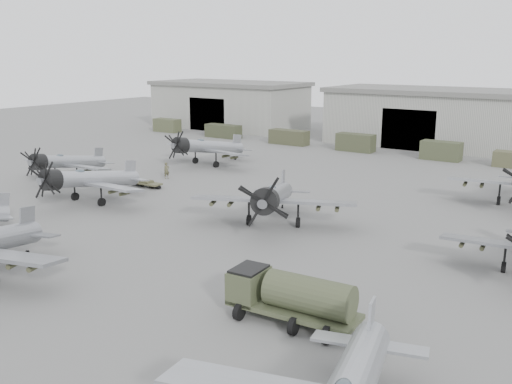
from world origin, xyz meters
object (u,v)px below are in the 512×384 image
aircraft_far_0 (204,147)px  tug_trailer (132,180)px  aircraft_mid_2 (273,197)px  fuel_tanker (292,295)px  aircraft_mid_0 (64,162)px  aircraft_mid_1 (86,180)px  ground_crew (167,170)px

aircraft_far_0 → tug_trailer: bearing=-80.1°
aircraft_mid_2 → fuel_tanker: aircraft_mid_2 is taller
aircraft_far_0 → tug_trailer: 13.02m
aircraft_mid_0 → aircraft_mid_2: bearing=-7.4°
aircraft_far_0 → tug_trailer: size_ratio=2.10×
aircraft_mid_0 → aircraft_mid_1: 11.18m
aircraft_mid_1 → aircraft_mid_2: aircraft_mid_2 is taller
aircraft_mid_0 → ground_crew: (8.52, 7.34, -1.19)m
aircraft_mid_1 → ground_crew: size_ratio=6.75×
aircraft_far_0 → fuel_tanker: size_ratio=1.81×
ground_crew → aircraft_mid_2: bearing=-92.8°
aircraft_mid_0 → ground_crew: size_ratio=6.26×
aircraft_far_0 → ground_crew: 8.74m
aircraft_mid_2 → ground_crew: 21.90m
aircraft_mid_0 → aircraft_mid_1: (9.94, -5.13, 0.19)m
aircraft_mid_2 → tug_trailer: (-21.14, 4.28, -2.01)m
aircraft_mid_1 → fuel_tanker: 30.61m
aircraft_mid_0 → aircraft_far_0: (7.09, 15.84, 0.25)m
aircraft_mid_2 → tug_trailer: aircraft_mid_2 is taller
aircraft_mid_0 → fuel_tanker: (38.80, -15.29, -0.55)m
aircraft_far_0 → ground_crew: bearing=-72.1°
aircraft_mid_2 → tug_trailer: bearing=144.2°
aircraft_mid_1 → tug_trailer: size_ratio=2.02×
aircraft_mid_2 → tug_trailer: 21.67m
aircraft_mid_1 → fuel_tanker: size_ratio=1.74×
aircraft_mid_1 → ground_crew: aircraft_mid_1 is taller
fuel_tanker → tug_trailer: 36.30m
fuel_tanker → tug_trailer: bearing=145.9°
aircraft_mid_1 → ground_crew: (-1.41, 12.47, -1.38)m
aircraft_mid_2 → aircraft_far_0: bearing=117.1°
fuel_tanker → aircraft_mid_0: bearing=154.6°
aircraft_mid_2 → fuel_tanker: bearing=-78.1°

